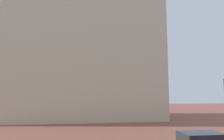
% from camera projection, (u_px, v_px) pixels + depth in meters
% --- Properties ---
extents(landmark_building, '(26.70, 12.60, 38.82)m').
position_uv_depth(landmark_building, '(74.00, 45.00, 33.17)').
color(landmark_building, beige).
rests_on(landmark_building, ground_plane).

